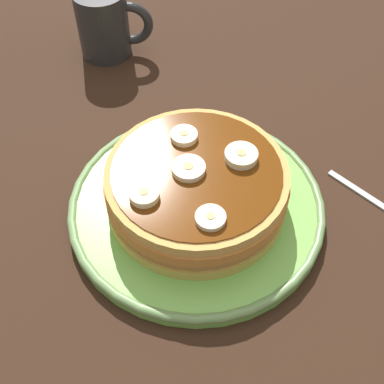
{
  "coord_description": "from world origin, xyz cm",
  "views": [
    {
      "loc": [
        0.47,
        -33.12,
        44.35
      ],
      "look_at": [
        0.0,
        0.0,
        3.27
      ],
      "focal_mm": 47.24,
      "sensor_mm": 36.0,
      "label": 1
    }
  ],
  "objects_px": {
    "banana_slice_0": "(184,172)",
    "coffee_mug": "(102,23)",
    "plate": "(192,206)",
    "banana_slice_4": "(236,156)",
    "fork": "(381,207)",
    "pancake_stack": "(194,188)",
    "banana_slice_1": "(205,218)",
    "banana_slice_3": "(179,136)",
    "banana_slice_2": "(139,195)"
  },
  "relations": [
    {
      "from": "banana_slice_0",
      "to": "coffee_mug",
      "type": "bearing_deg",
      "value": 112.45
    },
    {
      "from": "plate",
      "to": "banana_slice_0",
      "type": "height_order",
      "value": "banana_slice_0"
    },
    {
      "from": "banana_slice_4",
      "to": "fork",
      "type": "height_order",
      "value": "banana_slice_4"
    },
    {
      "from": "plate",
      "to": "coffee_mug",
      "type": "bearing_deg",
      "value": 114.11
    },
    {
      "from": "pancake_stack",
      "to": "coffee_mug",
      "type": "distance_m",
      "value": 0.32
    },
    {
      "from": "banana_slice_1",
      "to": "banana_slice_3",
      "type": "relative_size",
      "value": 1.01
    },
    {
      "from": "banana_slice_3",
      "to": "fork",
      "type": "bearing_deg",
      "value": -10.09
    },
    {
      "from": "pancake_stack",
      "to": "banana_slice_1",
      "type": "bearing_deg",
      "value": -79.72
    },
    {
      "from": "pancake_stack",
      "to": "plate",
      "type": "bearing_deg",
      "value": 158.06
    },
    {
      "from": "banana_slice_4",
      "to": "coffee_mug",
      "type": "height_order",
      "value": "coffee_mug"
    },
    {
      "from": "coffee_mug",
      "to": "banana_slice_0",
      "type": "bearing_deg",
      "value": -67.55
    },
    {
      "from": "pancake_stack",
      "to": "banana_slice_1",
      "type": "distance_m",
      "value": 0.07
    },
    {
      "from": "plate",
      "to": "fork",
      "type": "height_order",
      "value": "plate"
    },
    {
      "from": "banana_slice_4",
      "to": "banana_slice_2",
      "type": "bearing_deg",
      "value": -151.42
    },
    {
      "from": "banana_slice_4",
      "to": "coffee_mug",
      "type": "relative_size",
      "value": 0.32
    },
    {
      "from": "banana_slice_0",
      "to": "banana_slice_4",
      "type": "xyz_separation_m",
      "value": [
        0.05,
        0.02,
        0.0
      ]
    },
    {
      "from": "banana_slice_3",
      "to": "coffee_mug",
      "type": "xyz_separation_m",
      "value": [
        -0.11,
        0.24,
        -0.02
      ]
    },
    {
      "from": "banana_slice_1",
      "to": "banana_slice_4",
      "type": "distance_m",
      "value": 0.08
    },
    {
      "from": "banana_slice_3",
      "to": "banana_slice_2",
      "type": "bearing_deg",
      "value": -114.16
    },
    {
      "from": "banana_slice_0",
      "to": "banana_slice_3",
      "type": "xyz_separation_m",
      "value": [
        -0.01,
        0.05,
        0.0
      ]
    },
    {
      "from": "pancake_stack",
      "to": "banana_slice_1",
      "type": "height_order",
      "value": "banana_slice_1"
    },
    {
      "from": "pancake_stack",
      "to": "coffee_mug",
      "type": "relative_size",
      "value": 1.84
    },
    {
      "from": "banana_slice_0",
      "to": "banana_slice_2",
      "type": "bearing_deg",
      "value": -143.9
    },
    {
      "from": "banana_slice_2",
      "to": "plate",
      "type": "bearing_deg",
      "value": 34.66
    },
    {
      "from": "banana_slice_0",
      "to": "fork",
      "type": "distance_m",
      "value": 0.23
    },
    {
      "from": "pancake_stack",
      "to": "banana_slice_4",
      "type": "relative_size",
      "value": 5.75
    },
    {
      "from": "plate",
      "to": "banana_slice_1",
      "type": "xyz_separation_m",
      "value": [
        0.01,
        -0.06,
        0.06
      ]
    },
    {
      "from": "banana_slice_2",
      "to": "coffee_mug",
      "type": "xyz_separation_m",
      "value": [
        -0.08,
        0.32,
        -0.02
      ]
    },
    {
      "from": "banana_slice_2",
      "to": "banana_slice_1",
      "type": "bearing_deg",
      "value": -22.16
    },
    {
      "from": "plate",
      "to": "banana_slice_0",
      "type": "xyz_separation_m",
      "value": [
        -0.01,
        -0.0,
        0.06
      ]
    },
    {
      "from": "plate",
      "to": "banana_slice_3",
      "type": "bearing_deg",
      "value": 106.86
    },
    {
      "from": "banana_slice_3",
      "to": "fork",
      "type": "height_order",
      "value": "banana_slice_3"
    },
    {
      "from": "banana_slice_3",
      "to": "fork",
      "type": "distance_m",
      "value": 0.23
    },
    {
      "from": "banana_slice_3",
      "to": "coffee_mug",
      "type": "bearing_deg",
      "value": 115.39
    },
    {
      "from": "plate",
      "to": "banana_slice_0",
      "type": "relative_size",
      "value": 8.14
    },
    {
      "from": "banana_slice_1",
      "to": "banana_slice_4",
      "type": "xyz_separation_m",
      "value": [
        0.03,
        0.08,
        0.0
      ]
    },
    {
      "from": "banana_slice_0",
      "to": "banana_slice_1",
      "type": "relative_size",
      "value": 1.17
    },
    {
      "from": "fork",
      "to": "banana_slice_4",
      "type": "bearing_deg",
      "value": 176.17
    },
    {
      "from": "banana_slice_4",
      "to": "coffee_mug",
      "type": "bearing_deg",
      "value": 122.63
    },
    {
      "from": "pancake_stack",
      "to": "banana_slice_2",
      "type": "distance_m",
      "value": 0.07
    },
    {
      "from": "banana_slice_1",
      "to": "banana_slice_4",
      "type": "relative_size",
      "value": 0.85
    },
    {
      "from": "pancake_stack",
      "to": "banana_slice_0",
      "type": "bearing_deg",
      "value": -163.5
    },
    {
      "from": "banana_slice_1",
      "to": "fork",
      "type": "distance_m",
      "value": 0.22
    },
    {
      "from": "plate",
      "to": "pancake_stack",
      "type": "xyz_separation_m",
      "value": [
        0.0,
        -0.0,
        0.03
      ]
    },
    {
      "from": "banana_slice_0",
      "to": "banana_slice_1",
      "type": "bearing_deg",
      "value": -69.13
    },
    {
      "from": "banana_slice_4",
      "to": "banana_slice_3",
      "type": "bearing_deg",
      "value": 154.06
    },
    {
      "from": "banana_slice_1",
      "to": "coffee_mug",
      "type": "xyz_separation_m",
      "value": [
        -0.14,
        0.35,
        -0.02
      ]
    },
    {
      "from": "fork",
      "to": "banana_slice_2",
      "type": "bearing_deg",
      "value": -171.06
    },
    {
      "from": "pancake_stack",
      "to": "banana_slice_4",
      "type": "bearing_deg",
      "value": 23.09
    },
    {
      "from": "plate",
      "to": "banana_slice_0",
      "type": "distance_m",
      "value": 0.06
    }
  ]
}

